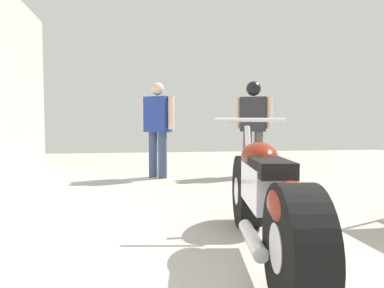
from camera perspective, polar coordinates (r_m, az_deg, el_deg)
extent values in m
plane|color=#A8A399|center=(4.28, 3.98, -10.28)|extent=(16.33, 16.33, 0.00)
cylinder|color=black|center=(3.51, 9.03, -7.55)|extent=(0.32, 0.72, 0.69)
cylinder|color=silver|center=(3.51, 9.03, -7.55)|extent=(0.27, 0.29, 0.26)
cylinder|color=black|center=(2.02, 16.58, -15.88)|extent=(0.32, 0.72, 0.69)
cylinder|color=silver|center=(2.02, 16.58, -15.88)|extent=(0.27, 0.29, 0.26)
cube|color=silver|center=(2.71, 11.79, -6.61)|extent=(0.36, 0.72, 0.30)
ellipsoid|color=maroon|center=(2.92, 10.85, -2.02)|extent=(0.36, 0.60, 0.24)
cube|color=black|center=(2.50, 12.77, -3.69)|extent=(0.31, 0.55, 0.11)
ellipsoid|color=maroon|center=(2.01, 16.23, -9.54)|extent=(0.35, 0.51, 0.26)
cylinder|color=silver|center=(3.42, 9.20, -2.32)|extent=(0.09, 0.28, 0.63)
cylinder|color=silver|center=(3.36, 9.38, 3.88)|extent=(0.67, 0.13, 0.04)
cylinder|color=silver|center=(2.45, 9.76, -14.93)|extent=(0.18, 0.60, 0.10)
cylinder|color=#384766|center=(6.60, -6.32, -1.73)|extent=(0.23, 0.23, 0.85)
cylinder|color=#384766|center=(6.48, -4.80, -1.82)|extent=(0.23, 0.23, 0.85)
cube|color=navy|center=(6.52, -5.61, 4.81)|extent=(0.53, 0.49, 0.65)
cylinder|color=beige|center=(6.69, -7.67, 4.99)|extent=(0.16, 0.16, 0.60)
cylinder|color=beige|center=(6.36, -3.44, 5.10)|extent=(0.16, 0.16, 0.60)
sphere|color=beige|center=(6.55, -5.63, 8.89)|extent=(0.23, 0.23, 0.23)
cylinder|color=#4C4C4C|center=(6.83, 10.75, -1.58)|extent=(0.21, 0.21, 0.86)
cylinder|color=#4C4C4C|center=(6.85, 8.97, -1.55)|extent=(0.21, 0.21, 0.86)
cube|color=#2D2D33|center=(6.81, 9.93, 4.77)|extent=(0.54, 0.42, 0.66)
cylinder|color=beige|center=(6.80, 12.41, 4.98)|extent=(0.15, 0.15, 0.60)
cylinder|color=beige|center=(6.84, 7.46, 5.02)|extent=(0.15, 0.15, 0.60)
sphere|color=black|center=(6.84, 9.97, 8.71)|extent=(0.24, 0.24, 0.24)
sphere|color=black|center=(6.84, 9.97, 8.86)|extent=(0.28, 0.28, 0.28)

